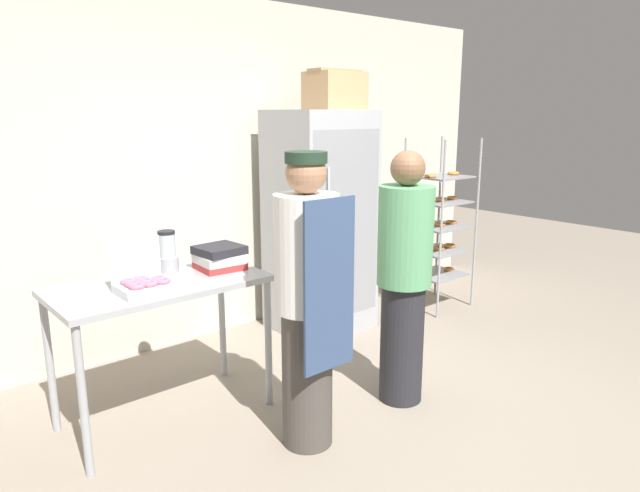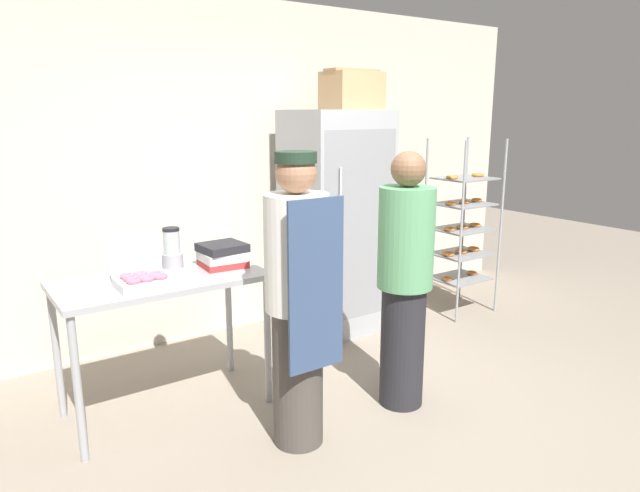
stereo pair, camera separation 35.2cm
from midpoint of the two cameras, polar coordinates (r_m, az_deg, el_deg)
ground_plane at (r=3.54m, az=11.76°, el=-18.26°), size 14.00×14.00×0.00m
back_wall at (r=4.82m, az=-6.82°, el=7.56°), size 6.40×0.12×2.72m
refrigerator at (r=4.80m, az=3.74°, el=2.33°), size 0.76×0.69×1.85m
baking_rack at (r=5.44m, az=15.85°, el=1.67°), size 0.55×0.47×1.60m
prep_counter at (r=3.53m, az=-12.86°, el=-4.65°), size 1.22×0.64×0.87m
donut_box at (r=3.33m, az=-14.45°, el=-3.16°), size 0.30×0.24×0.28m
blender_pitcher at (r=3.69m, az=-11.97°, el=-0.41°), size 0.13×0.13×0.26m
binder_stack at (r=3.66m, az=-7.03°, el=-0.93°), size 0.28×0.27×0.15m
cardboard_storage_box at (r=4.76m, az=5.40°, el=15.26°), size 0.45×0.33×0.32m
person_baker at (r=3.07m, az=1.04°, el=-5.36°), size 0.35×0.36×1.64m
person_customer at (r=3.57m, az=11.27°, el=-3.43°), size 0.34×0.34×1.61m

